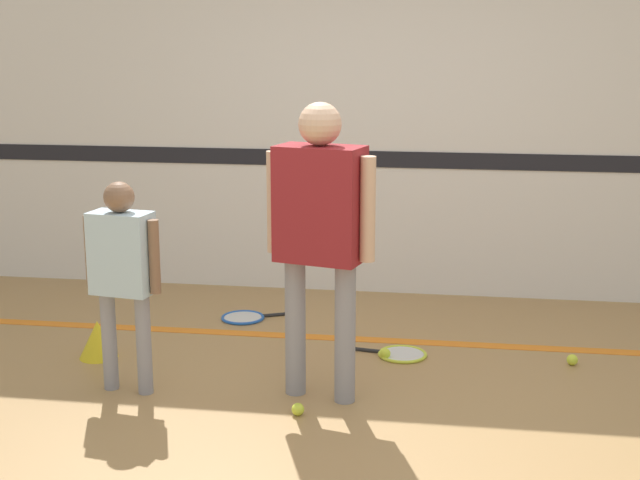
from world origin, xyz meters
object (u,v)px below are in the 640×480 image
at_px(person_student_left, 122,264).
at_px(tennis_ball_by_spare_racket, 385,353).
at_px(tennis_ball_stray_left, 572,360).
at_px(training_cone, 98,339).
at_px(racket_spare_on_floor, 399,354).
at_px(person_instructor, 320,220).
at_px(tennis_ball_near_instructor, 298,409).
at_px(racket_second_spare, 245,317).

height_order(person_student_left, tennis_ball_by_spare_racket, person_student_left).
bearing_deg(tennis_ball_by_spare_racket, tennis_ball_stray_left, 2.97).
bearing_deg(person_student_left, tennis_ball_by_spare_racket, 36.55).
xyz_separation_m(person_student_left, training_cone, (-0.37, 0.47, -0.61)).
bearing_deg(tennis_ball_stray_left, racket_spare_on_floor, 179.32).
height_order(person_instructor, tennis_ball_near_instructor, person_instructor).
bearing_deg(person_instructor, tennis_ball_stray_left, 40.33).
bearing_deg(tennis_ball_stray_left, tennis_ball_by_spare_racket, -177.03).
bearing_deg(person_instructor, racket_spare_on_floor, 75.45).
bearing_deg(tennis_ball_by_spare_racket, racket_spare_on_floor, 40.04).
xyz_separation_m(racket_spare_on_floor, tennis_ball_near_instructor, (-0.46, -0.97, 0.02)).
xyz_separation_m(person_instructor, tennis_ball_by_spare_racket, (0.30, 0.64, -0.95)).
xyz_separation_m(tennis_ball_stray_left, training_cone, (-2.84, -0.30, 0.08)).
bearing_deg(tennis_ball_near_instructor, tennis_ball_by_spare_racket, 66.95).
height_order(racket_spare_on_floor, tennis_ball_by_spare_racket, tennis_ball_by_spare_racket).
relative_size(person_instructor, racket_second_spare, 3.08).
bearing_deg(tennis_ball_stray_left, person_instructor, -153.88).
bearing_deg(racket_spare_on_floor, tennis_ball_by_spare_racket, 49.28).
distance_m(racket_spare_on_floor, training_cone, 1.84).
xyz_separation_m(person_instructor, training_cone, (-1.43, 0.40, -0.87)).
distance_m(racket_second_spare, tennis_ball_stray_left, 2.21).
bearing_deg(tennis_ball_stray_left, racket_second_spare, 164.81).
relative_size(tennis_ball_by_spare_racket, tennis_ball_stray_left, 1.00).
height_order(racket_spare_on_floor, tennis_ball_near_instructor, tennis_ball_near_instructor).
bearing_deg(tennis_ball_near_instructor, tennis_ball_stray_left, 32.57).
bearing_deg(training_cone, person_instructor, -15.62).
bearing_deg(racket_spare_on_floor, tennis_ball_near_instructor, 73.56).
distance_m(person_student_left, training_cone, 0.85).
bearing_deg(person_instructor, racket_second_spare, 133.62).
height_order(tennis_ball_near_instructor, tennis_ball_stray_left, same).
distance_m(tennis_ball_near_instructor, tennis_ball_by_spare_racket, 0.97).
relative_size(person_instructor, racket_spare_on_floor, 2.93).
bearing_deg(racket_spare_on_floor, training_cone, 18.87).
xyz_separation_m(person_student_left, tennis_ball_near_instructor, (0.98, -0.19, -0.69)).
bearing_deg(racket_second_spare, tennis_ball_stray_left, -38.86).
relative_size(person_instructor, tennis_ball_stray_left, 24.12).
height_order(tennis_ball_stray_left, training_cone, training_cone).
distance_m(person_student_left, tennis_ball_near_instructor, 1.22).
bearing_deg(tennis_ball_stray_left, training_cone, -174.07).
distance_m(racket_second_spare, tennis_ball_by_spare_racket, 1.21).
bearing_deg(tennis_ball_near_instructor, racket_second_spare, 112.72).
bearing_deg(person_student_left, racket_spare_on_floor, 37.37).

